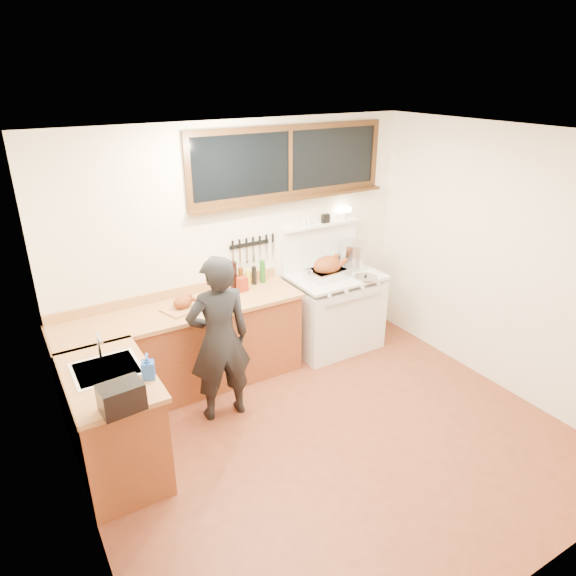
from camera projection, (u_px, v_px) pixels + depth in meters
ground_plane at (332, 441)px, 4.57m from camera, size 4.00×3.50×0.02m
room_shell at (340, 267)px, 3.91m from camera, size 4.10×3.60×2.65m
counter_back at (185, 349)px, 5.15m from camera, size 2.44×0.64×1.00m
counter_left at (114, 423)px, 4.07m from camera, size 0.64×1.09×0.90m
sink_unit at (107, 375)px, 3.99m from camera, size 0.50×0.45×0.37m
vintage_stove at (333, 309)px, 5.96m from camera, size 1.02×0.74×1.58m
back_window at (290, 170)px, 5.39m from camera, size 2.32×0.13×0.77m
left_doorway at (97, 463)px, 2.76m from camera, size 0.02×1.04×2.17m
knife_strip at (251, 245)px, 5.47m from camera, size 0.52×0.03×0.28m
man at (219, 340)px, 4.61m from camera, size 0.62×0.43×1.60m
soap_bottle at (148, 366)px, 3.82m from camera, size 0.12×0.12×0.21m
toaster at (121, 397)px, 3.46m from camera, size 0.30×0.22×0.20m
cutting_board at (183, 304)px, 4.95m from camera, size 0.44×0.38×0.13m
roast_turkey at (328, 269)px, 5.68m from camera, size 0.47×0.35×0.25m
stockpot at (354, 255)px, 5.96m from camera, size 0.38×0.38×0.30m
saucepan at (333, 259)px, 6.08m from camera, size 0.19×0.30×0.13m
pot_lid at (365, 277)px, 5.69m from camera, size 0.32×0.32×0.04m
coffee_tin at (242, 284)px, 5.34m from camera, size 0.12×0.10×0.15m
pitcher at (221, 287)px, 5.24m from camera, size 0.11×0.11×0.17m
bottle_cluster at (246, 275)px, 5.44m from camera, size 0.41×0.07×0.30m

